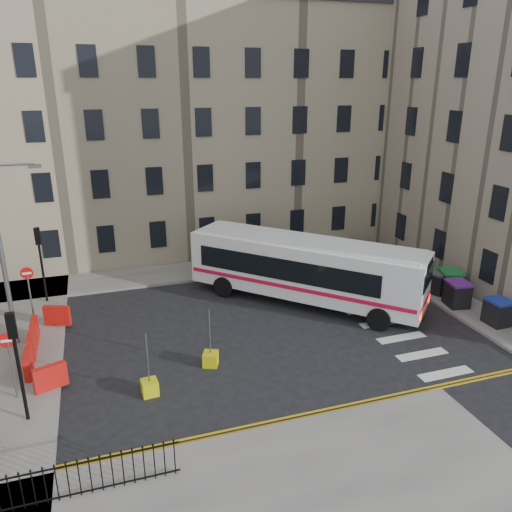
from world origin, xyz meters
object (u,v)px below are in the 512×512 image
streetlamp (2,256)px  wheelie_bin_a (498,312)px  wheelie_bin_b (457,294)px  bus (304,267)px  wheelie_bin_e (407,264)px  wheelie_bin_c (450,283)px  bollard_chevron (211,359)px  bollard_yellow (150,387)px  wheelie_bin_d (436,282)px

streetlamp → wheelie_bin_a: (22.04, -5.26, -3.54)m
wheelie_bin_a → wheelie_bin_b: wheelie_bin_b is taller
bus → wheelie_bin_b: bus is taller
wheelie_bin_b → wheelie_bin_e: 4.56m
wheelie_bin_c → wheelie_bin_e: bearing=118.8°
wheelie_bin_c → streetlamp: bearing=-165.4°
bus → wheelie_bin_e: (7.34, 1.27, -1.10)m
bus → wheelie_bin_e: 7.53m
bollard_chevron → streetlamp: bearing=151.4°
streetlamp → bollard_yellow: size_ratio=13.57×
bus → wheelie_bin_e: bearing=-34.6°
wheelie_bin_e → wheelie_bin_a: bearing=-101.5°
bus → bollard_chevron: bearing=172.6°
bus → wheelie_bin_d: bus is taller
bus → wheelie_bin_d: size_ratio=7.75×
wheelie_bin_c → wheelie_bin_d: (-0.54, 0.48, -0.09)m
bus → wheelie_bin_d: 7.62m
wheelie_bin_a → wheelie_bin_d: bearing=94.5°
bollard_yellow → wheelie_bin_e: bearing=24.2°
streetlamp → bollard_chevron: bearing=-28.6°
streetlamp → wheelie_bin_a: streetlamp is taller
streetlamp → wheelie_bin_d: 21.97m
bollard_chevron → wheelie_bin_b: bearing=6.1°
wheelie_bin_e → bollard_yellow: size_ratio=2.61×
wheelie_bin_a → bollard_yellow: size_ratio=2.13×
wheelie_bin_d → bus: bearing=144.0°
wheelie_bin_e → wheelie_bin_d: bearing=-104.3°
wheelie_bin_d → bollard_chevron: size_ratio=2.36×
streetlamp → bollard_yellow: bearing=-46.9°
wheelie_bin_a → wheelie_bin_e: size_ratio=0.82×
wheelie_bin_e → bollard_chevron: size_ratio=2.61×
wheelie_bin_b → bollard_chevron: bearing=-164.3°
wheelie_bin_e → bus: bearing=174.7°
wheelie_bin_b → wheelie_bin_d: size_ratio=0.97×
bollard_yellow → bollard_chevron: bearing=25.9°
wheelie_bin_e → bollard_chevron: wheelie_bin_e is taller
wheelie_bin_a → bollard_chevron: 14.11m
bollard_yellow → bollard_chevron: same height
streetlamp → wheelie_bin_d: streetlamp is taller
wheelie_bin_a → wheelie_bin_c: wheelie_bin_c is taller
bus → wheelie_bin_a: 9.69m
bus → bollard_yellow: (-8.99, -6.06, -1.68)m
wheelie_bin_b → bollard_chevron: size_ratio=2.30×
streetlamp → wheelie_bin_e: 21.95m
wheelie_bin_c → wheelie_bin_d: 0.73m
wheelie_bin_c → wheelie_bin_e: 3.28m
streetlamp → wheelie_bin_c: 22.52m
wheelie_bin_c → wheelie_bin_d: size_ratio=1.10×
wheelie_bin_b → wheelie_bin_d: 1.81m
bus → wheelie_bin_c: size_ratio=7.05×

